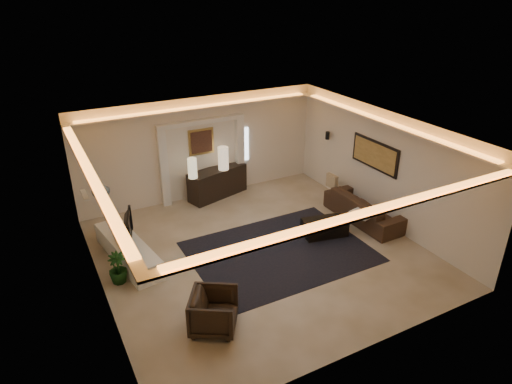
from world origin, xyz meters
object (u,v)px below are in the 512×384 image
armchair (214,312)px  sofa (365,208)px  coffee_table (324,227)px  console (218,183)px

armchair → sofa: bearing=-37.0°
coffee_table → console: bearing=125.0°
coffee_table → armchair: size_ratio=1.28×
coffee_table → armchair: 4.13m
console → sofa: size_ratio=0.77×
console → armchair: 5.57m
sofa → coffee_table: sofa is taller
console → coffee_table: console is taller
sofa → armchair: bearing=109.7°
coffee_table → armchair: (-3.72, -1.79, 0.17)m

